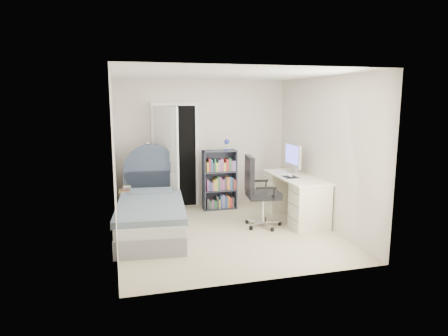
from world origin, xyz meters
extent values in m
cube|color=tan|center=(0.00, 0.00, -0.03)|extent=(3.40, 3.60, 0.05)
cube|color=white|center=(0.00, 0.00, 2.52)|extent=(3.40, 3.60, 0.05)
cube|color=beige|center=(0.00, 1.82, 1.25)|extent=(3.40, 0.05, 2.50)
cube|color=beige|center=(0.00, -1.82, 1.25)|extent=(3.40, 0.05, 2.50)
cube|color=beige|center=(-1.72, 0.00, 1.25)|extent=(0.05, 3.60, 2.50)
cube|color=beige|center=(1.72, 0.00, 1.25)|extent=(0.05, 3.60, 2.50)
cube|color=black|center=(-0.55, 1.80, 1.00)|extent=(0.80, 0.01, 2.00)
cube|color=white|center=(-0.98, 1.77, 1.00)|extent=(0.06, 0.06, 2.00)
cube|color=white|center=(-0.12, 1.77, 1.00)|extent=(0.06, 0.06, 2.00)
cube|color=white|center=(-0.55, 1.77, 2.03)|extent=(0.92, 0.06, 0.06)
cube|color=white|center=(-0.78, 1.41, 1.00)|extent=(0.38, 0.74, 2.00)
cube|color=gray|center=(-1.18, 0.23, 0.14)|extent=(1.19, 2.17, 0.27)
cube|color=silver|center=(-1.18, 0.23, 0.34)|extent=(1.16, 2.12, 0.17)
cube|color=slate|center=(-1.19, 0.12, 0.47)|extent=(1.19, 1.86, 0.10)
cube|color=slate|center=(-1.11, 0.97, 0.49)|extent=(0.78, 0.49, 0.12)
cube|color=#3C495E|center=(-1.08, 1.30, 0.42)|extent=(0.99, 0.16, 0.83)
cylinder|color=#3C495E|center=(-1.08, 1.30, 0.83)|extent=(0.99, 0.16, 0.99)
cylinder|color=tan|center=(-1.63, 1.22, 0.24)|extent=(0.03, 0.03, 0.49)
cylinder|color=tan|center=(-1.63, 1.55, 0.24)|extent=(0.03, 0.03, 0.49)
cylinder|color=tan|center=(-1.30, 1.22, 0.24)|extent=(0.03, 0.03, 0.49)
cylinder|color=tan|center=(-1.30, 1.55, 0.24)|extent=(0.03, 0.03, 0.49)
cube|color=tan|center=(-1.47, 1.38, 0.47)|extent=(0.39, 0.39, 0.03)
cube|color=tan|center=(-1.47, 1.38, 0.17)|extent=(0.35, 0.35, 0.02)
cube|color=#B24C33|center=(-1.51, 1.38, 0.50)|extent=(0.16, 0.21, 0.03)
cube|color=#3F598C|center=(-1.51, 1.38, 0.53)|extent=(0.15, 0.20, 0.03)
cube|color=#D8CC7F|center=(-1.51, 1.38, 0.56)|extent=(0.14, 0.19, 0.03)
cylinder|color=silver|center=(-1.16, 1.58, 0.01)|extent=(0.19, 0.19, 0.02)
cylinder|color=silver|center=(-1.16, 1.58, 0.67)|extent=(0.02, 0.02, 1.33)
sphere|color=silver|center=(-1.10, 1.54, 1.31)|extent=(0.08, 0.08, 0.08)
cube|color=#383D4C|center=(-0.07, 1.38, 0.58)|extent=(0.02, 0.28, 1.16)
cube|color=#383D4C|center=(0.56, 1.38, 0.58)|extent=(0.02, 0.28, 1.16)
cube|color=#383D4C|center=(0.24, 1.38, 1.15)|extent=(0.65, 0.28, 0.02)
cube|color=#383D4C|center=(0.24, 1.38, 0.01)|extent=(0.65, 0.28, 0.02)
cube|color=#383D4C|center=(0.24, 1.52, 0.58)|extent=(0.65, 0.01, 1.16)
cube|color=#383D4C|center=(0.24, 1.38, 0.37)|extent=(0.61, 0.26, 0.02)
cube|color=#383D4C|center=(0.24, 1.38, 0.74)|extent=(0.61, 0.26, 0.02)
cylinder|color=#233297|center=(0.38, 1.38, 1.17)|extent=(0.11, 0.11, 0.02)
cylinder|color=silver|center=(0.38, 1.38, 1.24)|extent=(0.01, 0.01, 0.15)
sphere|color=#233297|center=(0.38, 1.35, 1.32)|extent=(0.10, 0.10, 0.10)
cube|color=#3F3F3F|center=(-0.01, 1.36, 0.13)|extent=(0.05, 0.19, 0.20)
cube|color=#337F4C|center=(0.04, 1.36, 0.11)|extent=(0.03, 0.19, 0.15)
cube|color=#994C7F|center=(0.08, 1.36, 0.11)|extent=(0.04, 0.19, 0.17)
cube|color=#337F4C|center=(0.13, 1.36, 0.10)|extent=(0.05, 0.19, 0.15)
cube|color=#3F3F3F|center=(0.18, 1.36, 0.14)|extent=(0.03, 0.19, 0.23)
cube|color=#D8BF4C|center=(0.22, 1.36, 0.11)|extent=(0.03, 0.19, 0.17)
cube|color=#335999|center=(0.25, 1.36, 0.15)|extent=(0.02, 0.19, 0.24)
cube|color=#7F72B2|center=(0.29, 1.36, 0.15)|extent=(0.05, 0.19, 0.25)
cube|color=#335999|center=(0.35, 1.36, 0.14)|extent=(0.05, 0.19, 0.22)
cube|color=orange|center=(0.40, 1.36, 0.14)|extent=(0.03, 0.19, 0.23)
cube|color=#B23333|center=(0.45, 1.36, 0.12)|extent=(0.05, 0.19, 0.19)
cube|color=#3F3F3F|center=(0.49, 1.36, 0.13)|extent=(0.04, 0.19, 0.20)
cube|color=#994C7F|center=(-0.01, 1.36, 0.49)|extent=(0.04, 0.19, 0.21)
cube|color=#335999|center=(0.03, 1.36, 0.48)|extent=(0.04, 0.19, 0.18)
cube|color=#994C7F|center=(0.08, 1.36, 0.47)|extent=(0.04, 0.19, 0.16)
cube|color=#D8BF4C|center=(0.12, 1.36, 0.49)|extent=(0.04, 0.19, 0.20)
cube|color=#D8BF4C|center=(0.16, 1.36, 0.50)|extent=(0.03, 0.19, 0.23)
cube|color=#337F4C|center=(0.20, 1.36, 0.52)|extent=(0.03, 0.19, 0.26)
cube|color=#994C7F|center=(0.24, 1.36, 0.52)|extent=(0.04, 0.19, 0.25)
cube|color=#994C7F|center=(0.29, 1.36, 0.49)|extent=(0.05, 0.19, 0.20)
cube|color=#3F3F3F|center=(0.34, 1.36, 0.51)|extent=(0.04, 0.19, 0.24)
cube|color=orange|center=(0.39, 1.36, 0.51)|extent=(0.05, 0.19, 0.25)
cube|color=#335999|center=(0.45, 1.36, 0.51)|extent=(0.04, 0.19, 0.24)
cube|color=#3F3F3F|center=(0.49, 1.36, 0.50)|extent=(0.03, 0.19, 0.22)
cube|color=#B23333|center=(0.54, 1.36, 0.48)|extent=(0.05, 0.19, 0.19)
cube|color=#D8BF4C|center=(-0.01, 1.36, 0.85)|extent=(0.04, 0.19, 0.18)
cube|color=#B23333|center=(0.03, 1.36, 0.88)|extent=(0.03, 0.19, 0.25)
cube|color=#335999|center=(0.07, 1.36, 0.87)|extent=(0.04, 0.19, 0.23)
cube|color=#3F3F3F|center=(0.10, 1.36, 0.84)|extent=(0.02, 0.19, 0.17)
cube|color=#337F4C|center=(0.13, 1.36, 0.88)|extent=(0.03, 0.19, 0.24)
cube|color=#D8BF4C|center=(0.17, 1.36, 0.84)|extent=(0.04, 0.19, 0.17)
cube|color=#7F72B2|center=(0.22, 1.36, 0.87)|extent=(0.04, 0.19, 0.22)
cube|color=#994C7F|center=(0.27, 1.36, 0.88)|extent=(0.05, 0.19, 0.23)
cube|color=#D8BF4C|center=(0.32, 1.36, 0.84)|extent=(0.04, 0.19, 0.16)
cube|color=#B23333|center=(0.38, 1.36, 0.87)|extent=(0.05, 0.19, 0.22)
cube|color=#337F4C|center=(0.43, 1.36, 0.88)|extent=(0.04, 0.19, 0.24)
cube|color=#994C7F|center=(0.47, 1.36, 0.86)|extent=(0.03, 0.19, 0.20)
cube|color=#7F72B2|center=(0.51, 1.36, 0.85)|extent=(0.05, 0.19, 0.19)
cube|color=#F2EACB|center=(1.38, 0.38, 0.77)|extent=(0.64, 1.61, 0.03)
cube|color=#F2EACB|center=(1.38, -0.19, 0.38)|extent=(0.59, 0.43, 0.75)
cube|color=#F2EACB|center=(1.38, 0.95, 0.38)|extent=(0.59, 0.43, 0.75)
cube|color=silver|center=(1.49, 0.70, 0.79)|extent=(0.17, 0.17, 0.01)
cube|color=silver|center=(1.52, 0.70, 0.91)|extent=(0.03, 0.06, 0.24)
cube|color=silver|center=(1.46, 0.70, 1.10)|extent=(0.05, 0.60, 0.43)
cube|color=#565AD0|center=(1.44, 0.70, 1.13)|extent=(0.00, 0.54, 0.34)
cube|color=white|center=(1.25, 0.70, 0.79)|extent=(0.14, 0.43, 0.02)
cube|color=black|center=(1.25, 0.33, 0.78)|extent=(0.24, 0.28, 0.00)
ellipsoid|color=white|center=(1.25, 0.33, 0.80)|extent=(0.06, 0.11, 0.03)
cube|color=silver|center=(0.83, 0.12, 0.07)|extent=(0.31, 0.08, 0.03)
cylinder|color=black|center=(0.98, 0.10, 0.03)|extent=(0.07, 0.07, 0.07)
cube|color=silver|center=(0.75, 0.27, 0.07)|extent=(0.17, 0.30, 0.03)
cylinder|color=black|center=(0.81, 0.40, 0.03)|extent=(0.07, 0.07, 0.07)
cube|color=silver|center=(0.58, 0.24, 0.07)|extent=(0.25, 0.24, 0.03)
cylinder|color=black|center=(0.47, 0.34, 0.03)|extent=(0.07, 0.07, 0.07)
cube|color=silver|center=(0.55, 0.06, 0.07)|extent=(0.29, 0.19, 0.03)
cylinder|color=black|center=(0.42, -0.01, 0.03)|extent=(0.07, 0.07, 0.07)
cube|color=silver|center=(0.71, -0.01, 0.07)|extent=(0.10, 0.31, 0.03)
cylinder|color=black|center=(0.74, -0.16, 0.03)|extent=(0.07, 0.07, 0.07)
cylinder|color=silver|center=(0.68, 0.13, 0.30)|extent=(0.06, 0.06, 0.46)
cube|color=black|center=(0.68, 0.13, 0.55)|extent=(0.59, 0.59, 0.10)
cube|color=black|center=(0.44, 0.17, 0.90)|extent=(0.14, 0.49, 0.61)
cube|color=black|center=(0.62, -0.15, 0.73)|extent=(0.33, 0.09, 0.03)
cube|color=black|center=(0.70, 0.42, 0.73)|extent=(0.33, 0.09, 0.03)
camera|label=1|loc=(-1.65, -5.98, 2.15)|focal=32.00mm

